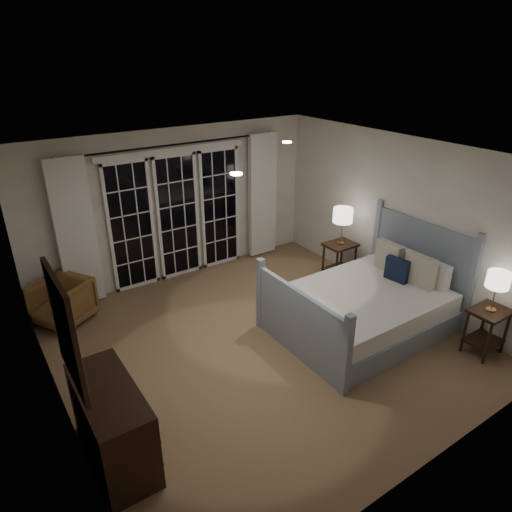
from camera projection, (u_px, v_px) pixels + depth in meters
floor at (262, 342)px, 6.15m from camera, size 5.00×5.00×0.00m
ceiling at (263, 158)px, 5.10m from camera, size 5.00×5.00×0.00m
wall_left at (48, 321)px, 4.36m from camera, size 0.02×5.00×2.50m
wall_right at (398, 219)px, 6.89m from camera, size 0.02×5.00×2.50m
wall_back at (176, 205)px, 7.51m from camera, size 5.00×0.02×2.50m
wall_front at (435, 366)px, 3.75m from camera, size 5.00×0.02×2.50m
french_doors at (178, 215)px, 7.54m from camera, size 2.50×0.04×2.20m
curtain_rod at (174, 145)px, 7.01m from camera, size 3.50×0.03×0.03m
curtain_left at (76, 234)px, 6.62m from camera, size 0.55×0.10×2.25m
curtain_right at (262, 196)px, 8.30m from camera, size 0.55×0.10×2.25m
downlight_a at (287, 142)px, 5.96m from camera, size 0.12×0.12×0.01m
downlight_b at (236, 174)px, 4.50m from camera, size 0.12×0.12×0.01m
bed at (365, 306)px, 6.35m from camera, size 2.33×1.68×1.37m
nightstand_left at (487, 325)px, 5.79m from camera, size 0.49×0.39×0.63m
nightstand_right at (339, 256)px, 7.65m from camera, size 0.50×0.40×0.65m
lamp_left at (498, 280)px, 5.52m from camera, size 0.27×0.27×0.53m
lamp_right at (343, 216)px, 7.34m from camera, size 0.32×0.32×0.62m
armchair at (62, 302)px, 6.49m from camera, size 0.97×0.96×0.65m
dresser at (113, 424)px, 4.28m from camera, size 0.50×1.17×0.83m
mirror at (65, 331)px, 3.68m from camera, size 0.05×0.85×1.00m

